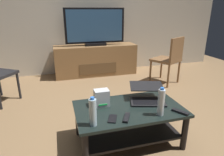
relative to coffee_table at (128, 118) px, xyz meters
The scene contains 13 objects.
ground_plane 0.36m from the coffee_table, 104.27° to the left, with size 7.68×7.68×0.00m, color olive.
back_wall 2.92m from the coffee_table, 91.19° to the left, with size 6.40×0.12×2.80m, color beige.
coffee_table is the anchor object (origin of this frame).
media_cabinet 2.38m from the coffee_table, 86.61° to the left, with size 1.70×0.48×0.63m.
television 2.46m from the coffee_table, 86.58° to the left, with size 1.21×0.20×0.74m.
dining_chair 1.96m from the coffee_table, 47.10° to the left, with size 0.60×0.60×0.88m.
laptop 0.33m from the coffee_table, 23.24° to the left, with size 0.45×0.45×0.15m.
router_box 0.35m from the coffee_table, 152.88° to the left, with size 0.15×0.11×0.17m.
water_bottle_near 0.52m from the coffee_table, 151.93° to the right, with size 0.06×0.06×0.26m.
water_bottle_far 0.40m from the coffee_table, 43.19° to the right, with size 0.06×0.06×0.27m.
cell_phone 0.31m from the coffee_table, 142.34° to the right, with size 0.07×0.14×0.01m, color black.
tv_remote 0.51m from the coffee_table, 28.40° to the right, with size 0.04×0.16×0.02m, color black.
soundbar_remote 0.25m from the coffee_table, 116.07° to the right, with size 0.04×0.16×0.02m, color black.
Camera 1 is at (-0.59, -1.88, 1.33)m, focal length 31.57 mm.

